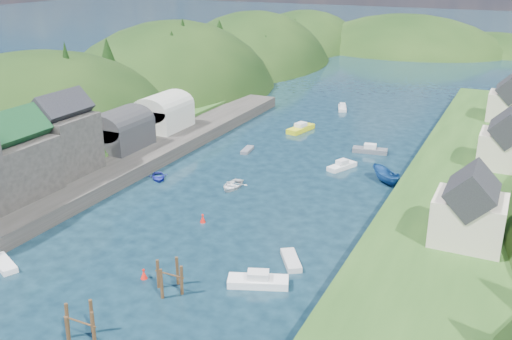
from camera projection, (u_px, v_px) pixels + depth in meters
The scene contains 14 objects.
ground at pixel (313, 151), 94.63m from camera, with size 600.00×600.00×0.00m, color black.
hillside_left at pixel (172, 127), 136.80m from camera, with size 44.00×245.56×52.00m.
far_hills at pixel (437, 80), 202.63m from camera, with size 103.00×68.00×44.00m.
hill_trees at pixel (351, 70), 102.85m from camera, with size 91.38×152.04×12.51m.
quay_left at pixel (75, 182), 78.68m from camera, with size 12.00×110.00×2.00m, color #2D2B28.
terrace_left_grass at pixel (37, 173), 81.43m from camera, with size 12.00×110.00×2.50m, color #234719.
boat_sheds at pixel (143, 118), 94.04m from camera, with size 7.00×21.00×7.50m.
terrace_right at pixel (465, 190), 75.63m from camera, with size 16.00×120.00×2.40m, color #234719.
right_bank_cottages at pixel (499, 142), 79.82m from camera, with size 9.00×59.24×8.41m.
piling_cluster_near at pixel (80, 328), 47.19m from camera, with size 3.36×3.12×3.84m.
piling_cluster_far at pixel (170, 279), 54.47m from camera, with size 3.22×3.01×3.62m.
channel_buoy_near at pixel (144, 274), 56.83m from camera, with size 0.70×0.70×1.10m.
channel_buoy_far at pixel (203, 219), 68.93m from camera, with size 0.70×0.70×1.10m.
moored_boats at pixel (246, 192), 76.20m from camera, with size 35.27×95.30×2.31m.
Camera 1 is at (30.28, -35.04, 30.12)m, focal length 40.00 mm.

